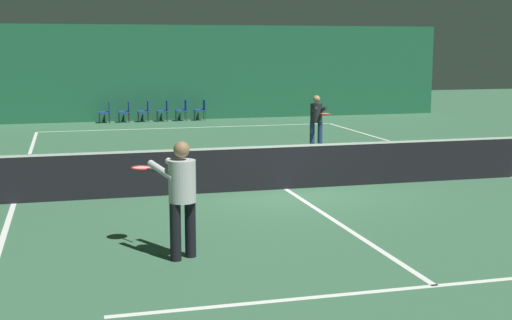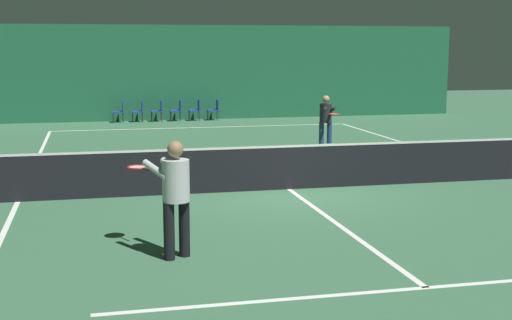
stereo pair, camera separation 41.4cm
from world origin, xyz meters
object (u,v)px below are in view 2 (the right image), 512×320
Objects in this scene: tennis_net at (289,166)px; courtside_chair_3 at (177,109)px; player_near at (174,190)px; courtside_chair_2 at (158,109)px; courtside_chair_0 at (120,110)px; player_far at (326,118)px; courtside_chair_5 at (215,108)px; courtside_chair_1 at (139,110)px; courtside_chair_4 at (196,109)px.

courtside_chair_3 is at bearing 92.60° from tennis_net.
player_near is 2.02× the size of courtside_chair_2.
tennis_net is 14.67m from courtside_chair_0.
player_far is 1.86× the size of courtside_chair_5.
courtside_chair_5 is at bearing 90.00° from courtside_chair_3.
player_near reaches higher than courtside_chair_3.
courtside_chair_3 is (-3.38, 8.69, -0.43)m from player_far.
courtside_chair_2 and courtside_chair_3 have the same top height.
tennis_net is at bearing 2.60° from courtside_chair_3.
courtside_chair_2 is (-1.41, 14.37, -0.03)m from tennis_net.
courtside_chair_1 is (-4.90, 8.69, -0.43)m from player_far.
courtside_chair_4 is (-2.62, 8.69, -0.43)m from player_far.
player_far reaches higher than courtside_chair_1.
player_near is 18.89m from courtside_chair_3.
courtside_chair_3 is at bearing 90.00° from courtside_chair_0.
courtside_chair_4 is at bearing 89.57° from tennis_net.
courtside_chair_1 is 1.00× the size of courtside_chair_3.
player_near is 18.81m from courtside_chair_2.
courtside_chair_5 is (2.28, 0.00, 0.00)m from courtside_chair_2.
courtside_chair_0 is 3.04m from courtside_chair_4.
courtside_chair_0 and courtside_chair_4 have the same top height.
courtside_chair_2 is 1.00× the size of courtside_chair_3.
courtside_chair_1 is (0.75, 18.75, -0.50)m from player_near.
player_near is at bearing -123.78° from tennis_net.
player_near is at bearing 0.03° from courtside_chair_0.
courtside_chair_3 is at bearing -35.21° from player_near.
tennis_net is at bearing -21.90° from player_far.
courtside_chair_0 is at bearing 101.54° from tennis_net.
courtside_chair_0 is (-5.66, 8.69, -0.43)m from player_far.
courtside_chair_0 and courtside_chair_2 have the same top height.
courtside_chair_2 is 1.00× the size of courtside_chair_4.
courtside_chair_2 is at bearing -90.00° from courtside_chair_3.
courtside_chair_4 is at bearing -37.49° from player_near.
player_near is at bearing -2.29° from courtside_chair_1.
courtside_chair_0 is 1.00× the size of courtside_chair_3.
courtside_chair_2 is (1.51, 18.75, -0.50)m from player_near.
player_far reaches higher than courtside_chair_3.
courtside_chair_4 is (2.28, 0.00, 0.00)m from courtside_chair_1.
courtside_chair_0 is 1.52m from courtside_chair_2.
player_far is at bearing 16.75° from courtside_chair_4.
courtside_chair_5 is at bearing 90.00° from courtside_chair_4.
courtside_chair_1 is at bearing -90.00° from courtside_chair_4.
player_near is 2.02× the size of courtside_chair_4.
tennis_net is 14.29× the size of courtside_chair_5.
courtside_chair_5 is at bearing 90.00° from courtside_chair_2.
player_near is 2.02× the size of courtside_chair_0.
courtside_chair_3 is at bearing -155.04° from player_far.
courtside_chair_2 is at bearing 90.00° from courtside_chair_0.
tennis_net is at bearing 5.61° from courtside_chair_2.
tennis_net is at bearing -62.09° from player_near.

